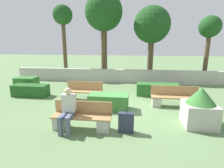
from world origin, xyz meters
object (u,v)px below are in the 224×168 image
object	(u,v)px
bench_front	(82,119)
tree_rightmost	(210,30)
bench_left_side	(84,93)
tree_leftmost	(63,19)
tree_center_right	(152,26)
suitcase	(126,122)
tree_center_left	(104,14)
bench_right_side	(175,99)
person_seated_man	(68,108)
planter_corner_left	(200,107)

from	to	relation	value
bench_front	tree_rightmost	distance (m)	10.37
bench_left_side	tree_leftmost	size ratio (longest dim) A/B	0.32
tree_leftmost	bench_front	bearing A→B (deg)	-65.35
bench_left_side	tree_center_right	distance (m)	7.42
suitcase	tree_leftmost	world-z (taller)	tree_leftmost
tree_center_left	suitcase	bearing A→B (deg)	-75.84
bench_right_side	person_seated_man	bearing A→B (deg)	-142.80
tree_center_right	suitcase	bearing A→B (deg)	-99.10
tree_rightmost	person_seated_man	bearing A→B (deg)	-130.75
bench_right_side	tree_center_right	world-z (taller)	tree_center_right
person_seated_man	planter_corner_left	world-z (taller)	person_seated_man
bench_front	bench_left_side	xyz separation A→B (m)	(-0.73, 2.74, -0.01)
bench_front	person_seated_man	world-z (taller)	person_seated_man
bench_left_side	person_seated_man	xyz separation A→B (m)	(0.34, -2.88, 0.40)
tree_leftmost	tree_center_left	bearing A→B (deg)	-2.44
bench_front	tree_center_right	bearing A→B (deg)	72.03
bench_left_side	bench_right_side	bearing A→B (deg)	-6.65
bench_left_side	tree_center_left	world-z (taller)	tree_center_left
bench_right_side	suitcase	bearing A→B (deg)	-125.57
tree_center_right	tree_leftmost	bearing A→B (deg)	-178.37
bench_right_side	suitcase	world-z (taller)	bench_right_side
bench_right_side	tree_leftmost	xyz separation A→B (m)	(-7.01, 5.78, 4.00)
bench_front	person_seated_man	distance (m)	0.57
bench_left_side	planter_corner_left	size ratio (longest dim) A/B	1.34
tree_center_left	tree_rightmost	world-z (taller)	tree_center_left
tree_center_left	tree_center_right	world-z (taller)	tree_center_left
tree_rightmost	planter_corner_left	bearing A→B (deg)	-110.97
bench_left_side	suitcase	bearing A→B (deg)	-54.63
bench_front	tree_center_right	world-z (taller)	tree_center_right
tree_center_right	tree_center_left	bearing A→B (deg)	-174.68
bench_left_side	person_seated_man	world-z (taller)	person_seated_man
suitcase	tree_rightmost	size ratio (longest dim) A/B	0.19
bench_right_side	planter_corner_left	distance (m)	1.76
person_seated_man	tree_leftmost	bearing A→B (deg)	112.06
tree_leftmost	tree_rightmost	world-z (taller)	tree_leftmost
suitcase	tree_center_left	distance (m)	9.37
bench_right_side	bench_front	bearing A→B (deg)	-141.35
suitcase	tree_center_left	world-z (taller)	tree_center_left
tree_leftmost	tree_rightmost	xyz separation A→B (m)	(10.05, -0.54, -0.90)
person_seated_man	bench_left_side	bearing A→B (deg)	96.81
bench_left_side	bench_right_side	xyz separation A→B (m)	(3.99, -0.36, 0.01)
person_seated_man	planter_corner_left	distance (m)	4.12
tree_leftmost	tree_center_right	size ratio (longest dim) A/B	1.04
bench_left_side	bench_right_side	world-z (taller)	same
bench_left_side	bench_front	bearing A→B (deg)	-76.69
tree_leftmost	tree_center_right	xyz separation A→B (m)	(6.45, 0.18, -0.56)
bench_left_side	bench_right_side	distance (m)	4.00
suitcase	tree_leftmost	size ratio (longest dim) A/B	0.15
bench_right_side	tree_leftmost	size ratio (longest dim) A/B	0.36
bench_front	tree_leftmost	world-z (taller)	tree_leftmost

